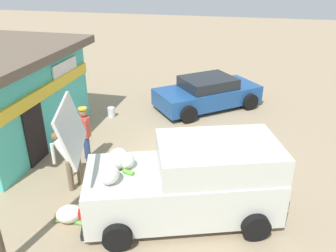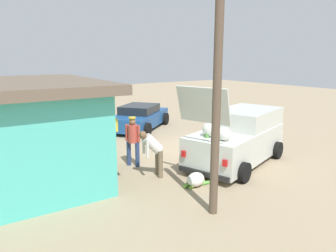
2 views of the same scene
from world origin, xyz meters
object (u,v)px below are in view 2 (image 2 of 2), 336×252
(parked_sedan, at_px, (140,117))
(unloaded_banana_pile, at_px, (196,180))
(customer_bending, at_px, (153,149))
(storefront_bar, at_px, (27,130))
(delivery_van, at_px, (238,137))
(paint_bucket, at_px, (88,142))
(vendor_standing, at_px, (133,138))

(parked_sedan, distance_m, unloaded_banana_pile, 7.97)
(parked_sedan, relative_size, customer_bending, 2.93)
(storefront_bar, xyz_separation_m, delivery_van, (-2.43, -6.55, -0.64))
(storefront_bar, height_order, unloaded_banana_pile, storefront_bar)
(storefront_bar, bearing_deg, unloaded_banana_pile, -129.94)
(unloaded_banana_pile, bearing_deg, paint_bucket, 11.34)
(parked_sedan, distance_m, paint_bucket, 3.94)
(storefront_bar, bearing_deg, customer_bending, -120.63)
(unloaded_banana_pile, xyz_separation_m, paint_bucket, (5.85, 1.17, 0.01))
(delivery_van, bearing_deg, parked_sedan, 2.52)
(parked_sedan, distance_m, customer_bending, 6.94)
(customer_bending, relative_size, paint_bucket, 3.92)
(vendor_standing, height_order, customer_bending, vendor_standing)
(vendor_standing, relative_size, paint_bucket, 4.52)
(vendor_standing, bearing_deg, storefront_bar, 77.97)
(storefront_bar, distance_m, vendor_standing, 3.34)
(delivery_van, xyz_separation_m, parked_sedan, (6.75, 0.30, -0.32))
(delivery_van, bearing_deg, vendor_standing, 62.42)
(paint_bucket, bearing_deg, delivery_van, -142.70)
(parked_sedan, bearing_deg, vendor_standing, 148.82)
(parked_sedan, xyz_separation_m, customer_bending, (-6.26, 2.98, 0.31))
(vendor_standing, distance_m, customer_bending, 1.25)
(unloaded_banana_pile, bearing_deg, storefront_bar, 50.06)
(delivery_van, relative_size, paint_bucket, 12.96)
(parked_sedan, xyz_separation_m, paint_bucket, (-1.77, 3.50, -0.42))
(unloaded_banana_pile, height_order, paint_bucket, unloaded_banana_pile)
(storefront_bar, xyz_separation_m, unloaded_banana_pile, (-3.28, -3.92, -1.39))
(customer_bending, distance_m, paint_bucket, 4.58)
(delivery_van, relative_size, vendor_standing, 2.87)
(vendor_standing, xyz_separation_m, customer_bending, (-1.25, -0.05, -0.08))
(delivery_van, distance_m, paint_bucket, 6.31)
(storefront_bar, relative_size, paint_bucket, 15.61)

